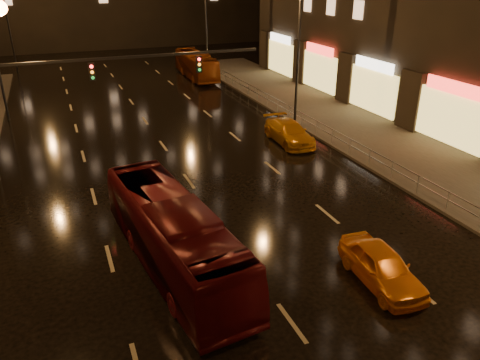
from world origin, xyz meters
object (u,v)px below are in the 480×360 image
object	(u,v)px
taxi_near	(382,266)
bus_curb	(196,65)
bus_red	(173,235)
taxi_far	(289,132)

from	to	relation	value
taxi_near	bus_curb	bearing A→B (deg)	87.19
bus_red	taxi_far	distance (m)	15.30
bus_curb	taxi_near	distance (m)	36.89
taxi_far	bus_curb	bearing A→B (deg)	90.72
taxi_far	taxi_near	bearing A→B (deg)	-103.22
bus_red	taxi_near	xyz separation A→B (m)	(6.70, -3.79, -0.71)
bus_red	taxi_far	xyz separation A→B (m)	(10.59, 11.03, -0.70)
bus_red	bus_curb	bearing A→B (deg)	64.84
bus_red	taxi_near	bearing A→B (deg)	-36.31
bus_curb	taxi_near	size ratio (longest dim) A/B	2.36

